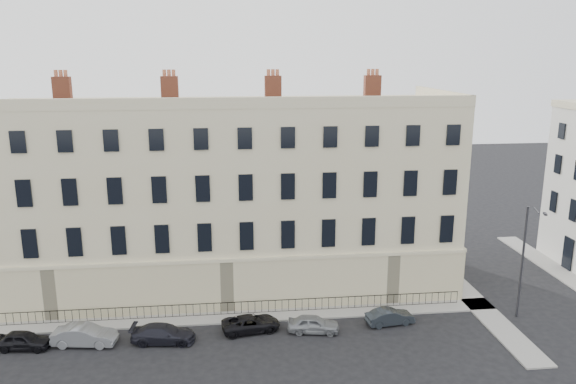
% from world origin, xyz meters
% --- Properties ---
extents(ground, '(160.00, 160.00, 0.00)m').
position_xyz_m(ground, '(0.00, 0.00, 0.00)').
color(ground, black).
rests_on(ground, ground).
extents(terrace, '(36.22, 12.22, 17.00)m').
position_xyz_m(terrace, '(-5.97, 11.97, 7.50)').
color(terrace, beige).
rests_on(terrace, ground).
extents(pavement_terrace, '(48.00, 2.00, 0.12)m').
position_xyz_m(pavement_terrace, '(-10.00, 5.00, 0.06)').
color(pavement_terrace, gray).
rests_on(pavement_terrace, ground).
extents(pavement_east_return, '(2.00, 24.00, 0.12)m').
position_xyz_m(pavement_east_return, '(13.00, 8.00, 0.06)').
color(pavement_east_return, gray).
rests_on(pavement_east_return, ground).
extents(pavement_adjacent, '(2.00, 20.00, 0.12)m').
position_xyz_m(pavement_adjacent, '(23.00, 10.00, 0.06)').
color(pavement_adjacent, gray).
rests_on(pavement_adjacent, ground).
extents(railings, '(35.00, 0.04, 0.96)m').
position_xyz_m(railings, '(-6.00, 5.40, 0.55)').
color(railings, black).
rests_on(railings, ground).
extents(car_a, '(3.67, 1.79, 1.21)m').
position_xyz_m(car_a, '(-19.25, 2.10, 0.60)').
color(car_a, black).
rests_on(car_a, ground).
extents(car_b, '(4.30, 1.98, 1.37)m').
position_xyz_m(car_b, '(-15.39, 2.17, 0.68)').
color(car_b, slate).
rests_on(car_b, ground).
extents(car_c, '(4.39, 2.15, 1.23)m').
position_xyz_m(car_c, '(-10.28, 1.95, 0.61)').
color(car_c, black).
rests_on(car_c, ground).
extents(car_d, '(4.28, 2.47, 1.12)m').
position_xyz_m(car_d, '(-4.42, 2.85, 0.56)').
color(car_d, black).
rests_on(car_d, ground).
extents(car_e, '(3.73, 2.00, 1.21)m').
position_xyz_m(car_e, '(-0.15, 2.21, 0.60)').
color(car_e, gray).
rests_on(car_e, ground).
extents(car_f, '(3.57, 1.66, 1.13)m').
position_xyz_m(car_f, '(5.42, 2.75, 0.57)').
color(car_f, '#22282E').
rests_on(car_f, ground).
extents(streetlamp, '(0.71, 1.75, 8.35)m').
position_xyz_m(streetlamp, '(15.04, 2.77, 4.63)').
color(streetlamp, '#34343A').
rests_on(streetlamp, ground).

